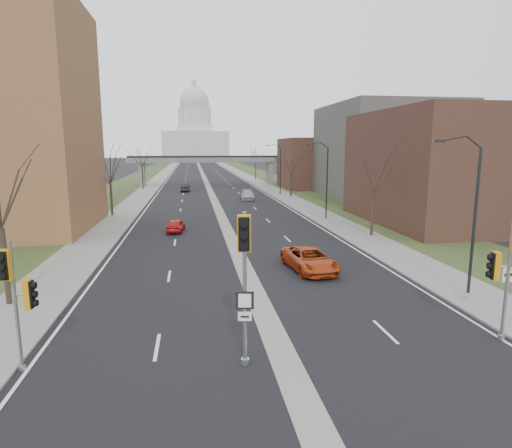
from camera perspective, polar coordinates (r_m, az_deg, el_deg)
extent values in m
plane|color=black|center=(17.33, 3.98, -17.90)|extent=(700.00, 700.00, 0.00)
cube|color=black|center=(165.16, -7.39, 7.22)|extent=(20.00, 600.00, 0.01)
cube|color=gray|center=(165.16, -7.39, 7.22)|extent=(1.20, 600.00, 0.02)
cube|color=gray|center=(165.84, -3.21, 7.32)|extent=(4.00, 600.00, 0.12)
cube|color=gray|center=(165.34, -11.59, 7.13)|extent=(4.00, 600.00, 0.12)
cube|color=#2D401D|center=(166.50, -1.14, 7.34)|extent=(8.00, 600.00, 0.10)
cube|color=#2D401D|center=(165.77, -13.67, 7.05)|extent=(8.00, 600.00, 0.10)
cube|color=#43291F|center=(50.96, 24.18, 6.85)|extent=(16.00, 20.00, 12.00)
cube|color=#504E49|center=(73.92, 16.83, 9.21)|extent=(18.00, 22.00, 15.00)
cube|color=#43291F|center=(88.69, 8.20, 8.00)|extent=(14.00, 14.00, 10.00)
cube|color=slate|center=(95.68, -14.97, 6.41)|extent=(1.20, 2.50, 5.00)
cube|color=slate|center=(96.67, 1.87, 6.78)|extent=(1.20, 2.50, 5.00)
cube|color=slate|center=(95.02, -6.54, 8.47)|extent=(34.00, 3.00, 1.00)
cube|color=black|center=(95.00, -6.55, 8.90)|extent=(34.00, 0.15, 0.50)
cube|color=#BBB8AB|center=(334.95, -8.07, 10.35)|extent=(48.00, 42.00, 20.00)
cube|color=#BBB8AB|center=(335.23, -8.13, 12.40)|extent=(26.00, 26.00, 5.00)
cylinder|color=#BBB8AB|center=(335.72, -8.17, 13.94)|extent=(22.00, 22.00, 14.00)
sphere|color=#BBB8AB|center=(336.65, -8.21, 15.80)|extent=(22.00, 22.00, 22.00)
cylinder|color=#BBB8AB|center=(338.00, -8.27, 17.74)|extent=(3.60, 3.60, 4.50)
cylinder|color=black|center=(26.17, 27.11, 0.17)|extent=(0.16, 0.16, 8.00)
cube|color=black|center=(24.58, 23.50, 10.08)|extent=(0.45, 0.18, 0.14)
cylinder|color=black|center=(49.48, 9.43, 5.34)|extent=(0.16, 0.16, 8.00)
cube|color=black|center=(48.66, 6.96, 10.45)|extent=(0.45, 0.18, 0.14)
cylinder|color=black|center=(74.60, 3.27, 7.03)|extent=(0.16, 0.16, 8.00)
cube|color=black|center=(74.05, 1.53, 10.38)|extent=(0.45, 0.18, 0.14)
cylinder|color=#382B21|center=(25.57, -30.41, -4.91)|extent=(0.28, 0.28, 4.00)
cylinder|color=#382B21|center=(54.14, -18.71, 3.08)|extent=(0.28, 0.28, 3.75)
cylinder|color=#382B21|center=(87.65, -14.88, 5.94)|extent=(0.28, 0.28, 4.25)
cylinder|color=#382B21|center=(40.84, 15.25, 1.30)|extent=(0.28, 0.28, 4.00)
cylinder|color=#382B21|center=(72.09, 4.67, 5.11)|extent=(0.28, 0.28, 3.50)
cylinder|color=#382B21|center=(111.29, -0.04, 7.09)|extent=(0.28, 0.28, 4.25)
cylinder|color=gray|center=(17.93, -29.37, -9.65)|extent=(0.13, 0.13, 4.94)
cylinder|color=gray|center=(18.82, -28.72, -16.49)|extent=(0.27, 0.27, 0.19)
cube|color=orange|center=(17.06, -30.53, -4.73)|extent=(0.42, 0.41, 1.09)
cube|color=orange|center=(17.60, -28.09, -8.28)|extent=(0.41, 0.42, 1.09)
cylinder|color=gray|center=(15.99, -1.51, -8.84)|extent=(0.16, 0.16, 5.88)
cylinder|color=gray|center=(17.12, -1.46, -17.83)|extent=(0.32, 0.32, 0.23)
cube|color=orange|center=(14.85, -1.59, -1.27)|extent=(0.54, 0.52, 1.30)
cube|color=black|center=(16.10, -1.50, -9.98)|extent=(0.68, 0.14, 0.68)
cube|color=silver|center=(16.33, -1.49, -12.03)|extent=(0.51, 0.12, 0.34)
cylinder|color=gray|center=(20.92, 30.53, -6.28)|extent=(0.15, 0.15, 5.47)
cylinder|color=gray|center=(21.75, 29.90, -12.96)|extent=(0.29, 0.29, 0.21)
cube|color=orange|center=(20.58, 29.33, -4.90)|extent=(0.52, 0.53, 1.21)
cylinder|color=black|center=(23.47, 30.26, -8.43)|extent=(0.06, 0.06, 2.21)
cube|color=silver|center=(23.17, 30.51, -5.83)|extent=(0.55, 0.04, 0.70)
imported|color=red|center=(42.66, -10.65, -0.18)|extent=(1.94, 3.89, 1.27)
imported|color=black|center=(81.90, -9.38, 4.79)|extent=(1.79, 4.40, 1.42)
imported|color=#AB3812|center=(29.01, 7.14, -4.67)|extent=(3.19, 5.80, 1.54)
imported|color=#A0A0A7|center=(68.09, -1.14, 3.88)|extent=(2.44, 5.14, 1.45)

